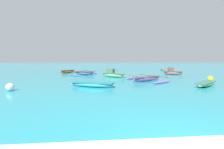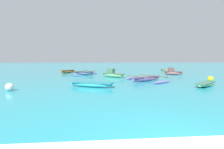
% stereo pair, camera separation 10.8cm
% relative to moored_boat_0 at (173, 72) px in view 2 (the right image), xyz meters
% --- Properties ---
extents(moored_boat_0, '(2.65, 1.49, 1.03)m').
position_rel_moored_boat_0_xyz_m(moored_boat_0, '(0.00, 0.00, 0.00)').
color(moored_boat_0, '#9C6063').
rests_on(moored_boat_0, ground_plane).
extents(moored_boat_1, '(2.27, 3.16, 0.38)m').
position_rel_moored_boat_0_xyz_m(moored_boat_1, '(2.36, 6.68, -0.15)').
color(moored_boat_1, tan).
rests_on(moored_boat_1, ground_plane).
extents(moored_boat_2, '(3.82, 4.48, 0.51)m').
position_rel_moored_boat_0_xyz_m(moored_boat_2, '(-12.54, 0.86, -0.12)').
color(moored_boat_2, '#4A6390').
rests_on(moored_boat_2, ground_plane).
extents(moored_boat_3, '(2.83, 2.42, 0.31)m').
position_rel_moored_boat_0_xyz_m(moored_boat_3, '(-1.83, -9.19, -0.19)').
color(moored_boat_3, '#4DAD85').
rests_on(moored_boat_3, ground_plane).
extents(moored_boat_4, '(4.08, 4.56, 0.51)m').
position_rel_moored_boat_0_xyz_m(moored_boat_4, '(-5.66, -5.93, -0.13)').
color(moored_boat_4, '#8463B5').
rests_on(moored_boat_4, ground_plane).
extents(moored_boat_5, '(2.97, 2.77, 1.03)m').
position_rel_moored_boat_0_xyz_m(moored_boat_5, '(-8.74, -2.27, -0.00)').
color(moored_boat_5, '#68B077').
rests_on(moored_boat_5, ground_plane).
extents(moored_boat_6, '(2.33, 2.47, 0.48)m').
position_rel_moored_boat_0_xyz_m(moored_boat_6, '(-15.62, 4.32, -0.10)').
color(moored_boat_6, '#B7682F').
rests_on(moored_boat_6, ground_plane).
extents(moored_boat_7, '(3.71, 2.01, 0.39)m').
position_rel_moored_boat_0_xyz_m(moored_boat_7, '(-10.93, -8.83, -0.14)').
color(moored_boat_7, '#32C2D8').
rests_on(moored_boat_7, ground_plane).
extents(mooring_buoy_0, '(0.52, 0.52, 0.52)m').
position_rel_moored_boat_0_xyz_m(mooring_buoy_0, '(0.59, -6.61, -0.10)').
color(mooring_buoy_0, yellow).
rests_on(mooring_buoy_0, ground_plane).
extents(mooring_buoy_1, '(0.53, 0.53, 0.53)m').
position_rel_moored_boat_0_xyz_m(mooring_buoy_1, '(-16.45, -9.89, -0.10)').
color(mooring_buoy_1, white).
rests_on(mooring_buoy_1, ground_plane).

